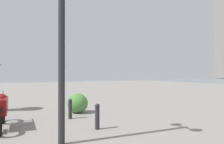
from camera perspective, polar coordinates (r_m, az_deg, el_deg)
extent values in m
cylinder|color=#232328|center=(4.69, -13.12, 5.48)|extent=(0.14, 0.14, 3.93)
torus|color=black|center=(7.42, -26.83, -9.53)|extent=(0.73, 0.19, 0.72)
cube|color=maroon|center=(6.61, -27.20, -7.86)|extent=(1.13, 0.42, 0.40)
ellipsoid|color=maroon|center=(6.81, -27.08, -6.11)|extent=(0.46, 0.32, 0.24)
cylinder|color=silver|center=(7.31, -26.85, -7.09)|extent=(0.18, 0.08, 0.66)
cylinder|color=silver|center=(7.22, -26.87, -4.34)|extent=(0.60, 0.09, 0.04)
cylinder|color=#232328|center=(5.90, -3.90, -12.08)|extent=(0.12, 0.12, 0.58)
sphere|color=#232328|center=(5.84, -3.90, -8.92)|extent=(0.13, 0.13, 0.13)
cylinder|color=#232328|center=(7.32, -10.94, -9.86)|extent=(0.12, 0.12, 0.55)
sphere|color=#232328|center=(7.28, -10.94, -7.41)|extent=(0.13, 0.13, 0.13)
ellipsoid|color=#477F38|center=(8.33, -9.08, -8.09)|extent=(0.85, 0.77, 0.73)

